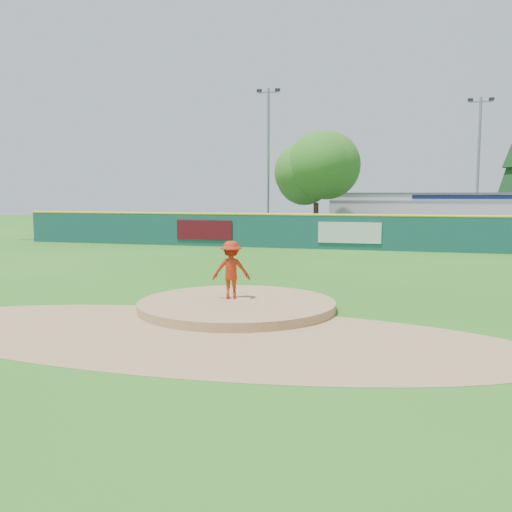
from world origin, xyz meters
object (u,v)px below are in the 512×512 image
(van, at_px, (284,232))
(deciduous_tree, at_px, (316,175))
(playground_slide, at_px, (124,226))
(light_pole_left, at_px, (268,156))
(pool_building_grp, at_px, (432,214))
(pitcher, at_px, (231,270))
(light_pole_right, at_px, (478,161))

(van, relative_size, deciduous_tree, 0.73)
(van, relative_size, playground_slide, 1.80)
(light_pole_left, bearing_deg, pool_building_grp, 22.60)
(pool_building_grp, xyz_separation_m, deciduous_tree, (-8.00, -6.99, 2.89))
(playground_slide, xyz_separation_m, deciduous_tree, (14.47, 1.17, 3.72))
(light_pole_left, bearing_deg, van, -67.19)
(pitcher, relative_size, van, 0.31)
(pool_building_grp, distance_m, deciduous_tree, 11.01)
(pitcher, height_order, light_pole_right, light_pole_right)
(pitcher, height_order, pool_building_grp, pool_building_grp)
(playground_slide, bearing_deg, pitcher, -55.43)
(deciduous_tree, bearing_deg, playground_slide, -175.40)
(pool_building_grp, relative_size, light_pole_left, 1.38)
(pitcher, distance_m, pool_building_grp, 32.31)
(pool_building_grp, xyz_separation_m, light_pole_left, (-12.00, -4.99, 4.39))
(deciduous_tree, xyz_separation_m, light_pole_left, (-4.00, 2.00, 1.50))
(pool_building_grp, bearing_deg, playground_slide, -160.04)
(pitcher, height_order, deciduous_tree, deciduous_tree)
(pool_building_grp, relative_size, playground_slide, 5.12)
(pitcher, xyz_separation_m, playground_slide, (-16.22, 23.53, -0.24))
(van, height_order, playground_slide, playground_slide)
(pitcher, bearing_deg, van, -96.00)
(pitcher, xyz_separation_m, deciduous_tree, (-1.74, 24.70, 3.48))
(pool_building_grp, height_order, playground_slide, pool_building_grp)
(light_pole_right, bearing_deg, van, -145.89)
(deciduous_tree, bearing_deg, pitcher, -85.96)
(playground_slide, xyz_separation_m, light_pole_right, (25.47, 5.17, 4.71))
(van, bearing_deg, light_pole_left, 16.84)
(deciduous_tree, relative_size, light_pole_left, 0.67)
(light_pole_right, bearing_deg, deciduous_tree, -160.02)
(van, bearing_deg, pitcher, -177.38)
(light_pole_left, height_order, light_pole_right, light_pole_left)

